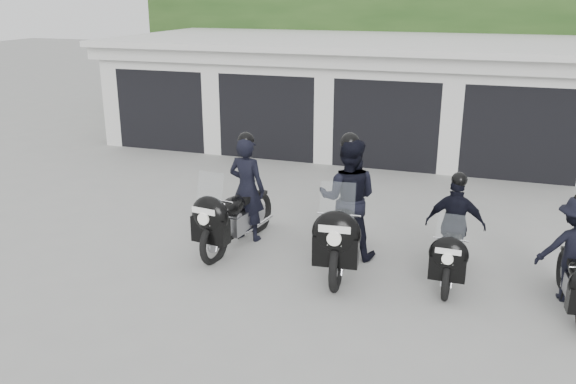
% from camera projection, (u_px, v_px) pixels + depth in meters
% --- Properties ---
extents(ground, '(80.00, 80.00, 0.00)m').
position_uv_depth(ground, '(326.00, 254.00, 10.29)').
color(ground, gray).
rests_on(ground, ground).
extents(garage_block, '(16.40, 6.80, 2.96)m').
position_uv_depth(garage_block, '(402.00, 96.00, 17.10)').
color(garage_block, silver).
rests_on(garage_block, ground).
extents(background_vegetation, '(20.00, 3.90, 5.80)m').
position_uv_depth(background_vegetation, '(436.00, 36.00, 20.94)').
color(background_vegetation, '#1E3B15').
rests_on(background_vegetation, ground).
extents(police_bike_a, '(0.89, 2.29, 2.00)m').
position_uv_depth(police_bike_a, '(238.00, 201.00, 10.42)').
color(police_bike_a, black).
rests_on(police_bike_a, ground).
extents(police_bike_b, '(1.05, 2.49, 2.17)m').
position_uv_depth(police_bike_b, '(346.00, 208.00, 9.74)').
color(police_bike_b, black).
rests_on(police_bike_b, ground).
extents(police_bike_c, '(0.92, 1.93, 1.68)m').
position_uv_depth(police_bike_c, '(454.00, 233.00, 9.29)').
color(police_bike_c, black).
rests_on(police_bike_c, ground).
extents(police_bike_d, '(1.05, 1.91, 1.67)m').
position_uv_depth(police_bike_d, '(576.00, 258.00, 8.41)').
color(police_bike_d, black).
rests_on(police_bike_d, ground).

